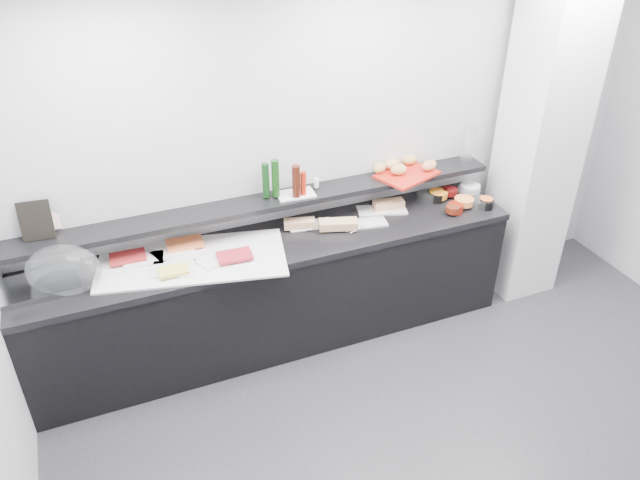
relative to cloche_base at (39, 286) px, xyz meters
name	(u,v)px	position (x,y,z in m)	size (l,w,h in m)	color
ground	(476,479)	(2.27, -1.74, -0.92)	(5.00, 5.00, 0.00)	#2D2D30
back_wall	(348,153)	(2.27, 0.26, 0.43)	(5.00, 0.02, 2.70)	#B1B3B8
ceiling	(570,28)	(2.27, -1.74, 1.78)	(5.00, 5.00, 0.00)	white
column	(540,140)	(3.77, -0.09, 0.43)	(0.50, 0.50, 2.70)	silver
buffet_cabinet	(277,295)	(1.57, -0.04, -0.50)	(3.60, 0.60, 0.85)	black
counter_top	(275,245)	(1.57, -0.04, -0.05)	(3.62, 0.62, 0.05)	black
wall_shelf	(266,203)	(1.57, 0.14, 0.21)	(3.60, 0.25, 0.04)	black
cloche_base	(39,286)	(0.00, 0.00, 0.00)	(0.49, 0.32, 0.04)	#AAADB0
cloche_dome	(64,270)	(0.17, -0.04, 0.11)	(0.48, 0.32, 0.34)	white
linen_runner	(192,260)	(0.97, -0.05, -0.01)	(1.26, 0.60, 0.01)	silver
platter_meat_a	(144,259)	(0.67, 0.05, 0.00)	(0.26, 0.17, 0.01)	silver
food_meat_a	(128,257)	(0.57, 0.09, 0.02)	(0.24, 0.15, 0.02)	maroon
platter_salmon	(172,252)	(0.86, 0.08, 0.00)	(0.26, 0.17, 0.01)	silver
food_salmon	(185,243)	(0.96, 0.12, 0.02)	(0.25, 0.16, 0.02)	orange
platter_cheese	(173,269)	(0.83, -0.14, 0.00)	(0.28, 0.19, 0.01)	white
food_cheese	(174,271)	(0.82, -0.19, 0.02)	(0.19, 0.12, 0.02)	#D6CE53
platter_meat_b	(217,257)	(1.13, -0.11, 0.00)	(0.28, 0.18, 0.01)	silver
food_meat_b	(235,256)	(1.24, -0.17, 0.02)	(0.23, 0.15, 0.02)	maroon
sandwich_plate_left	(310,225)	(1.89, 0.07, -0.01)	(0.32, 0.14, 0.01)	white
sandwich_food_left	(300,224)	(1.80, 0.06, 0.02)	(0.23, 0.09, 0.06)	tan
tongs_left	(302,230)	(1.80, 0.00, 0.00)	(0.01, 0.01, 0.16)	#ABADB2
sandwich_plate_mid	(365,223)	(2.28, -0.06, -0.01)	(0.33, 0.14, 0.01)	silver
sandwich_food_mid	(338,224)	(2.06, -0.06, 0.02)	(0.28, 0.11, 0.06)	tan
tongs_mid	(358,230)	(2.18, -0.14, 0.00)	(0.01, 0.01, 0.16)	silver
sandwich_plate_right	(382,210)	(2.49, 0.07, -0.01)	(0.38, 0.16, 0.01)	white
sandwich_food_right	(389,204)	(2.55, 0.08, 0.02)	(0.24, 0.09, 0.06)	tan
tongs_right	(386,215)	(2.47, -0.02, 0.00)	(0.01, 0.01, 0.16)	#B6B9BD
bowl_glass_fruit	(426,196)	(2.89, 0.09, 0.02)	(0.15, 0.15, 0.07)	white
fill_glass_fruit	(438,194)	(2.99, 0.07, 0.03)	(0.15, 0.15, 0.05)	orange
bowl_black_jam	(437,197)	(2.97, 0.06, 0.02)	(0.13, 0.13, 0.07)	black
fill_black_jam	(450,191)	(3.10, 0.08, 0.03)	(0.12, 0.12, 0.05)	#580C0C
bowl_glass_cream	(469,192)	(3.25, 0.03, 0.02)	(0.18, 0.18, 0.07)	white
fill_glass_cream	(470,188)	(3.29, 0.07, 0.03)	(0.16, 0.16, 0.05)	white
bowl_red_jam	(455,208)	(3.00, -0.16, 0.02)	(0.12, 0.12, 0.07)	maroon
fill_red_jam	(453,209)	(2.96, -0.18, 0.03)	(0.10, 0.10, 0.05)	#551B0C
bowl_glass_salmon	(479,203)	(3.22, -0.15, 0.02)	(0.16, 0.16, 0.07)	white
fill_glass_salmon	(464,201)	(3.11, -0.11, 0.03)	(0.15, 0.15, 0.05)	#FD853D
bowl_black_fruit	(486,204)	(3.27, -0.19, 0.02)	(0.11, 0.11, 0.07)	black
fill_black_fruit	(486,201)	(3.28, -0.17, 0.03)	(0.10, 0.10, 0.05)	orange
framed_print	(36,221)	(0.06, 0.20, 0.36)	(0.20, 0.02, 0.26)	black
print_art	(43,215)	(0.11, 0.26, 0.36)	(0.19, 0.00, 0.22)	beige
condiment_tray	(296,194)	(1.80, 0.13, 0.24)	(0.27, 0.17, 0.01)	white
bottle_green_a	(266,181)	(1.59, 0.16, 0.37)	(0.05, 0.05, 0.26)	black
bottle_brown	(296,181)	(1.79, 0.09, 0.36)	(0.06, 0.06, 0.24)	#37130A
bottle_green_b	(275,178)	(1.66, 0.15, 0.38)	(0.05, 0.05, 0.28)	#103B10
bottle_hot	(303,183)	(1.85, 0.10, 0.33)	(0.04, 0.04, 0.18)	#B3200C
shaker_salt	(316,183)	(1.98, 0.17, 0.28)	(0.04, 0.04, 0.07)	white
shaker_pepper	(302,187)	(1.85, 0.14, 0.28)	(0.03, 0.03, 0.07)	white
bread_tray	(407,175)	(2.70, 0.10, 0.24)	(0.45, 0.31, 0.02)	#B32013
bread_roll_nw	(380,168)	(2.51, 0.19, 0.29)	(0.12, 0.08, 0.08)	#B49444
bread_roll_n	(392,164)	(2.63, 0.22, 0.29)	(0.12, 0.08, 0.08)	tan
bread_roll_ne	(410,160)	(2.80, 0.24, 0.29)	(0.13, 0.08, 0.08)	#AE8F42
bread_roll_s	(399,170)	(2.63, 0.11, 0.29)	(0.13, 0.08, 0.08)	#B08A43
bread_roll_se	(429,165)	(2.89, 0.09, 0.29)	(0.14, 0.09, 0.08)	#CA804D
bread_roll_midw	(398,169)	(2.63, 0.12, 0.29)	(0.14, 0.09, 0.08)	#B38044
carafe	(468,144)	(3.27, 0.15, 0.38)	(0.10, 0.10, 0.30)	white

